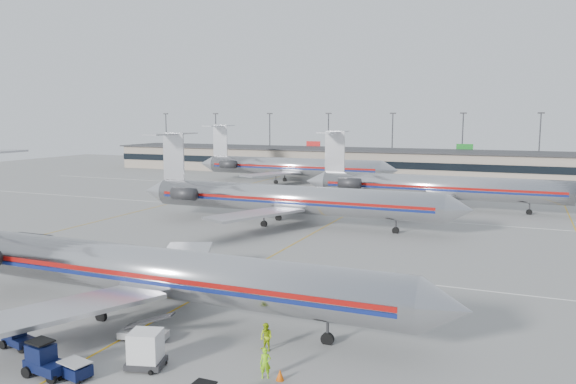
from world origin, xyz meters
The scene contains 16 objects.
ground centered at (0.00, 0.00, 0.00)m, with size 260.00×260.00×0.00m, color gray.
apron_markings centered at (0.00, 10.00, 0.01)m, with size 160.00×0.15×0.02m, color silver.
terminal centered at (0.00, 97.97, 3.16)m, with size 162.00×17.00×6.25m.
light_mast_row centered at (0.00, 112.00, 8.58)m, with size 163.60×0.40×15.28m.
jet_foreground centered at (-1.59, -5.37, 3.35)m, with size 44.05×25.94×11.53m.
jet_second_row centered at (-5.40, 30.00, 3.51)m, with size 46.17×27.18×12.08m.
jet_third_row centered at (10.94, 50.77, 3.49)m, with size 43.94×27.03×12.02m.
jet_back_row centered at (-22.93, 73.62, 3.62)m, with size 45.64×28.07×12.48m.
tug_left centered at (-5.11, -13.33, 0.79)m, with size 2.33×1.53×1.74m.
tug_center centered at (-0.53, -15.56, 0.92)m, with size 2.62×1.57×2.01m.
cart_outer centered at (1.25, -15.14, 0.51)m, with size 1.89×1.47×0.96m.
uld_container centered at (4.02, -12.53, 1.09)m, with size 2.43×2.20×2.15m.
belt_loader centered at (1.51, -9.35, 0.52)m, with size 3.82×1.78×1.96m.
ramp_worker_near centered at (10.85, -11.07, 0.85)m, with size 0.62×0.41×1.70m, color #80D313.
ramp_worker_far centered at (9.38, -7.78, 0.87)m, with size 0.85×0.66×1.74m, color #9CC012.
cone_right centered at (11.70, -11.02, 0.31)m, with size 0.46×0.46×0.62m, color #DA5207.
Camera 1 is at (23.24, -37.50, 14.25)m, focal length 35.00 mm.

